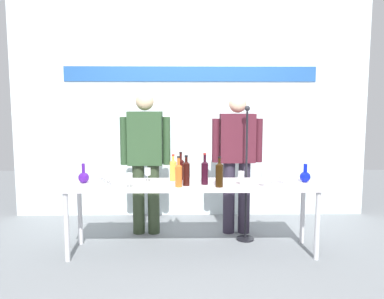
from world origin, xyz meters
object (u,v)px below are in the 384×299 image
at_px(wine_bottle_1, 205,171).
at_px(wine_glass_right_0, 273,175).
at_px(wine_bottle_2, 219,174).
at_px(wine_bottle_5, 179,174).
at_px(decanter_blue_right, 305,176).
at_px(wine_glass_right_4, 241,175).
at_px(wine_glass_left_1, 108,176).
at_px(wine_glass_right_2, 281,170).
at_px(microphone_stand, 246,196).
at_px(wine_bottle_3, 181,168).
at_px(wine_bottle_0, 186,172).
at_px(wine_glass_left_2, 106,173).
at_px(wine_bottle_4, 173,169).
at_px(wine_glass_left_0, 129,177).
at_px(presenter_right, 237,155).
at_px(wine_glass_left_3, 99,170).
at_px(wine_glass_left_4, 148,172).
at_px(presenter_left, 145,154).
at_px(display_table, 192,189).
at_px(wine_glass_right_3, 265,176).
at_px(decanter_blue_left, 84,177).
at_px(wine_glass_left_5, 102,173).
at_px(wine_glass_right_1, 284,173).

distance_m(wine_bottle_1, wine_glass_right_0, 0.70).
distance_m(wine_bottle_2, wine_bottle_5, 0.40).
xyz_separation_m(decanter_blue_right, wine_glass_right_4, (-0.69, -0.13, 0.04)).
relative_size(wine_glass_left_1, wine_glass_right_2, 1.07).
bearing_deg(microphone_stand, wine_glass_right_2, -23.79).
height_order(wine_bottle_3, wine_glass_right_0, wine_bottle_3).
distance_m(wine_bottle_0, wine_glass_left_2, 0.81).
xyz_separation_m(wine_bottle_4, wine_glass_left_0, (-0.42, -0.34, -0.02)).
bearing_deg(presenter_right, wine_glass_right_2, -43.85).
relative_size(wine_glass_left_3, wine_glass_left_4, 1.05).
bearing_deg(wine_bottle_5, presenter_right, 48.66).
distance_m(wine_bottle_1, wine_glass_left_3, 1.14).
bearing_deg(presenter_left, wine_glass_right_0, -24.65).
bearing_deg(wine_bottle_0, wine_glass_right_0, 4.86).
bearing_deg(wine_bottle_1, wine_bottle_4, 150.03).
bearing_deg(display_table, presenter_left, 132.92).
relative_size(decanter_blue_right, wine_glass_right_3, 1.28).
xyz_separation_m(wine_bottle_0, wine_bottle_2, (0.32, -0.07, -0.00)).
bearing_deg(wine_glass_right_0, wine_glass_left_3, 173.89).
bearing_deg(decanter_blue_left, wine_glass_right_3, -7.39).
xyz_separation_m(wine_glass_left_3, wine_glass_right_3, (1.70, -0.37, -0.00)).
bearing_deg(wine_glass_left_3, decanter_blue_right, -3.46).
distance_m(decanter_blue_left, presenter_right, 1.76).
distance_m(presenter_right, wine_bottle_3, 0.79).
distance_m(wine_bottle_2, wine_glass_left_3, 1.30).
relative_size(wine_bottle_5, wine_glass_left_5, 2.31).
bearing_deg(wine_glass_left_5, wine_bottle_1, -7.29).
distance_m(display_table, wine_glass_left_1, 0.86).
bearing_deg(decanter_blue_left, wine_glass_left_5, 15.43).
xyz_separation_m(presenter_right, wine_bottle_1, (-0.42, -0.65, -0.08)).
bearing_deg(wine_bottle_1, wine_bottle_2, -42.76).
bearing_deg(display_table, wine_glass_right_0, -3.19).
xyz_separation_m(decanter_blue_right, wine_bottle_5, (-1.31, -0.21, 0.06)).
height_order(wine_glass_left_0, wine_glass_right_1, wine_glass_right_1).
bearing_deg(wine_glass_left_4, wine_glass_left_3, 171.28).
height_order(wine_bottle_2, wine_glass_right_1, wine_bottle_2).
xyz_separation_m(decanter_blue_right, wine_glass_left_5, (-2.11, 0.05, 0.03)).
bearing_deg(presenter_right, presenter_left, 180.00).
relative_size(wine_glass_left_0, wine_glass_left_2, 0.92).
distance_m(wine_bottle_0, wine_glass_right_3, 0.77).
height_order(wine_bottle_2, wine_glass_left_2, wine_bottle_2).
xyz_separation_m(wine_glass_left_1, wine_glass_left_4, (0.36, 0.22, 0.00)).
bearing_deg(wine_glass_left_5, decanter_blue_right, -1.34).
bearing_deg(wine_bottle_5, wine_glass_left_5, 162.38).
distance_m(wine_bottle_1, wine_glass_left_1, 0.96).
relative_size(wine_bottle_0, wine_glass_left_2, 1.91).
bearing_deg(wine_glass_left_2, decanter_blue_left, 161.96).
relative_size(wine_glass_left_1, wine_glass_right_3, 0.97).
bearing_deg(wine_glass_left_3, wine_glass_left_2, -60.88).
bearing_deg(wine_glass_left_4, decanter_blue_left, -175.60).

